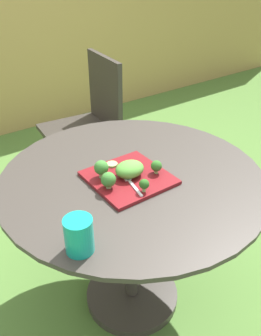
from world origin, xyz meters
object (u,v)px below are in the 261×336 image
(drinking_glass, at_px, (79,237))
(fork, at_px, (131,183))
(patio_chair, at_px, (91,116))
(salad_plate, at_px, (129,178))

(drinking_glass, distance_m, fork, 0.35)
(patio_chair, relative_size, salad_plate, 3.18)
(salad_plate, xyz_separation_m, fork, (-0.02, -0.04, 0.01))
(salad_plate, relative_size, fork, 1.83)
(patio_chair, distance_m, drinking_glass, 1.42)
(salad_plate, height_order, drinking_glass, drinking_glass)
(patio_chair, bearing_deg, salad_plate, -111.93)
(salad_plate, distance_m, drinking_glass, 0.40)
(patio_chair, height_order, fork, patio_chair)
(fork, bearing_deg, salad_plate, 63.69)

